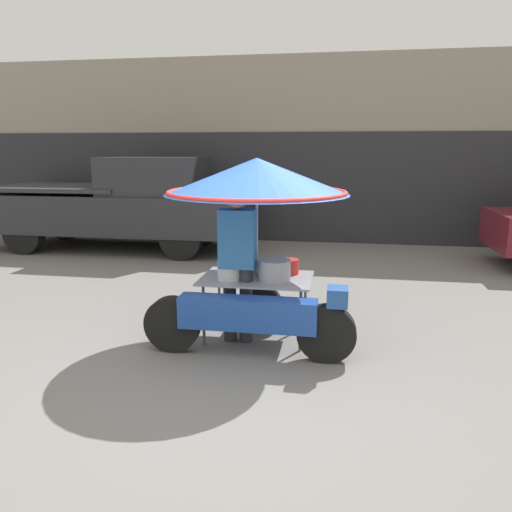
{
  "coord_description": "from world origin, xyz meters",
  "views": [
    {
      "loc": [
        0.93,
        -4.13,
        2.07
      ],
      "look_at": [
        0.05,
        1.03,
        0.93
      ],
      "focal_mm": 35.0,
      "sensor_mm": 36.0,
      "label": 1
    }
  ],
  "objects": [
    {
      "name": "vendor_person",
      "position": [
        -0.13,
        0.91,
        0.94
      ],
      "size": [
        0.38,
        0.22,
        1.67
      ],
      "color": "#2D2D33",
      "rests_on": "ground"
    },
    {
      "name": "pickup_truck",
      "position": [
        -3.48,
        5.47,
        0.93
      ],
      "size": [
        5.41,
        1.86,
        1.89
      ],
      "color": "black",
      "rests_on": "ground"
    },
    {
      "name": "vendor_motorcycle_cart",
      "position": [
        0.05,
        1.02,
        1.54
      ],
      "size": [
        2.15,
        1.95,
        1.97
      ],
      "color": "black",
      "rests_on": "ground"
    },
    {
      "name": "ground_plane",
      "position": [
        0.0,
        0.0,
        0.0
      ],
      "size": [
        36.0,
        36.0,
        0.0
      ],
      "primitive_type": "plane",
      "color": "slate"
    },
    {
      "name": "shopfront_building",
      "position": [
        0.0,
        7.95,
        1.99
      ],
      "size": [
        28.0,
        2.06,
        4.01
      ],
      "color": "gray",
      "rests_on": "ground"
    }
  ]
}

